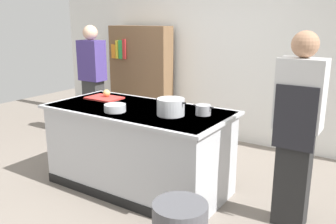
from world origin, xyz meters
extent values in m
plane|color=slate|center=(0.00, 0.00, 0.00)|extent=(10.00, 10.00, 0.00)
cube|color=white|center=(0.00, 2.10, 1.50)|extent=(6.40, 0.12, 3.00)
cube|color=#B7BABF|center=(0.00, 0.00, 0.45)|extent=(1.90, 0.90, 0.90)
cube|color=#B7BABF|center=(0.00, 0.00, 0.89)|extent=(1.98, 0.98, 0.03)
cube|color=black|center=(0.00, -0.46, 0.05)|extent=(1.90, 0.01, 0.10)
cube|color=red|center=(-0.60, 0.14, 0.91)|extent=(0.40, 0.28, 0.02)
sphere|color=tan|center=(-0.60, 0.18, 0.96)|extent=(0.08, 0.08, 0.08)
cylinder|color=#B7BABF|center=(0.44, -0.04, 0.98)|extent=(0.27, 0.27, 0.16)
cube|color=black|center=(0.29, -0.04, 1.04)|extent=(0.04, 0.02, 0.01)
cube|color=black|center=(0.59, -0.04, 1.04)|extent=(0.04, 0.02, 0.01)
cylinder|color=#99999E|center=(0.70, 0.13, 0.95)|extent=(0.15, 0.15, 0.10)
cube|color=black|center=(0.61, 0.13, 0.98)|extent=(0.04, 0.02, 0.01)
cube|color=black|center=(0.79, 0.13, 0.98)|extent=(0.04, 0.02, 0.01)
cylinder|color=#B7BABF|center=(-0.10, -0.24, 0.94)|extent=(0.22, 0.22, 0.07)
cube|color=#242424|center=(1.59, 0.17, 0.45)|extent=(0.28, 0.20, 0.90)
cube|color=silver|center=(1.59, 0.17, 1.20)|extent=(0.38, 0.24, 0.60)
sphere|color=#A87A5B|center=(1.59, 0.17, 1.61)|extent=(0.22, 0.22, 0.22)
cube|color=#232328|center=(1.59, 0.05, 1.02)|extent=(0.34, 0.02, 0.54)
cube|color=#2F2F2F|center=(-1.65, 1.01, 0.45)|extent=(0.28, 0.20, 0.90)
cube|color=#43347B|center=(-1.65, 1.01, 1.20)|extent=(0.38, 0.24, 0.60)
sphere|color=#D3AA8C|center=(-1.65, 1.01, 1.61)|extent=(0.22, 0.22, 0.22)
cube|color=brown|center=(-1.34, 1.80, 0.85)|extent=(1.10, 0.28, 1.70)
cube|color=orange|center=(-1.76, 1.64, 1.28)|extent=(0.08, 0.03, 0.23)
cube|color=yellow|center=(-1.69, 1.64, 1.32)|extent=(0.05, 0.03, 0.29)
cube|color=green|center=(-1.61, 1.64, 1.32)|extent=(0.08, 0.03, 0.30)
cube|color=red|center=(-1.54, 1.64, 1.33)|extent=(0.06, 0.03, 0.32)
camera|label=1|loc=(2.25, -2.86, 1.81)|focal=38.16mm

